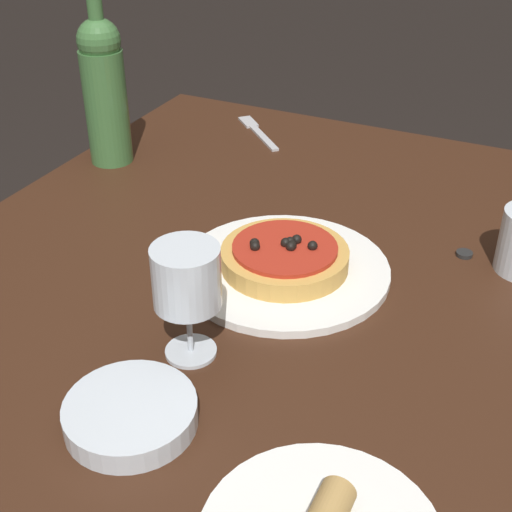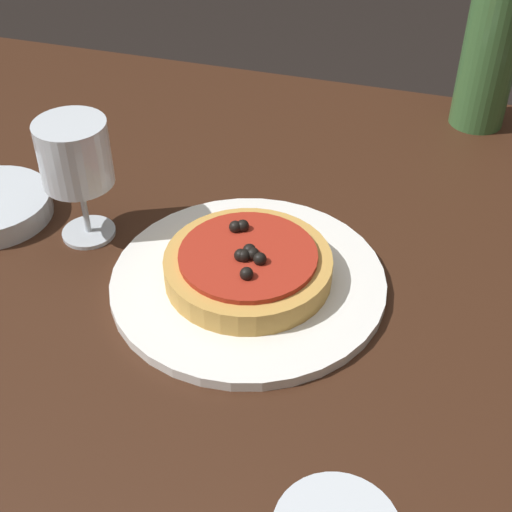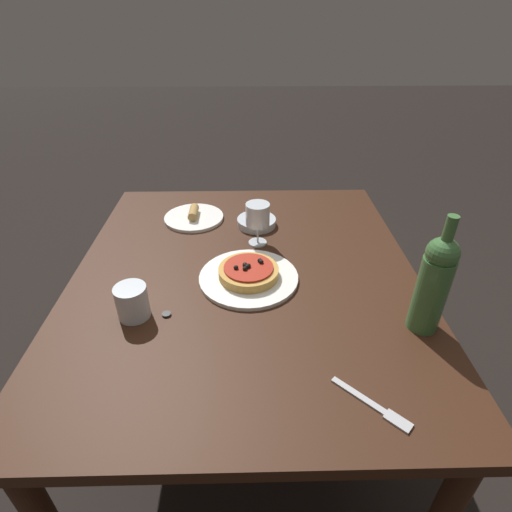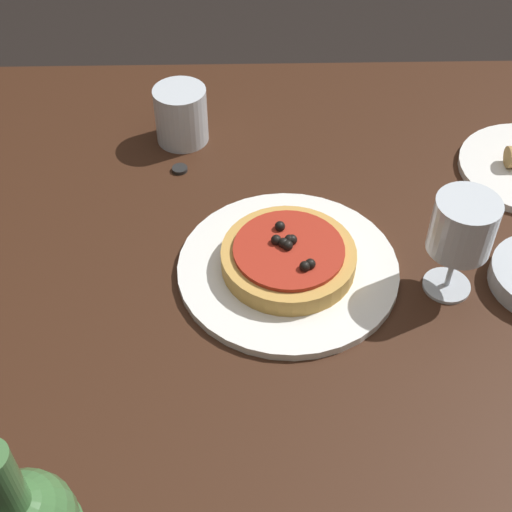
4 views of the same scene
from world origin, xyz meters
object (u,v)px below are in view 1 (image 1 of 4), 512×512
dinner_plate (284,270)px  fork (257,131)px  dining_table (280,334)px  wine_glass (187,280)px  bottle_cap (464,254)px  pizza (285,256)px  wine_bottle (104,88)px  side_bowl (131,414)px

dinner_plate → fork: size_ratio=2.06×
dining_table → wine_glass: 0.26m
dinner_plate → bottle_cap: bearing=125.5°
wine_glass → bottle_cap: bearing=145.3°
dinner_plate → fork: 0.52m
fork → bottle_cap: bottle_cap is taller
dinner_plate → pizza: (0.00, -0.00, 0.02)m
bottle_cap → pizza: bearing=-54.5°
wine_glass → fork: wine_glass is taller
pizza → dining_table: bearing=17.1°
wine_bottle → side_bowl: wine_bottle is taller
bottle_cap → side_bowl: bearing=-27.0°
side_bowl → bottle_cap: side_bowl is taller
dining_table → bottle_cap: bottle_cap is taller
wine_glass → bottle_cap: size_ratio=6.13×
dining_table → bottle_cap: bearing=132.4°
pizza → fork: size_ratio=1.24×
pizza → side_bowl: (0.33, -0.03, -0.01)m
dining_table → wine_bottle: bearing=-118.6°
dining_table → fork: (-0.48, -0.27, 0.08)m
dining_table → fork: fork is taller
fork → side_bowl: bearing=150.3°
dinner_plate → wine_glass: size_ratio=2.01×
pizza → wine_bottle: size_ratio=0.56×
wine_glass → wine_bottle: size_ratio=0.47×
bottle_cap → wine_glass: bearing=-34.7°
dining_table → wine_glass: size_ratio=8.34×
wine_bottle → bottle_cap: wine_bottle is taller
dinner_plate → wine_glass: (0.21, -0.03, 0.10)m
wine_bottle → side_bowl: size_ratio=2.22×
dinner_plate → bottle_cap: 0.27m
dining_table → bottle_cap: (-0.19, 0.21, 0.08)m
dinner_plate → wine_bottle: size_ratio=0.94×
dining_table → pizza: 0.11m
wine_bottle → fork: size_ratio=2.20×
pizza → wine_glass: wine_glass is taller
side_bowl → fork: 0.82m
dinner_plate → wine_bottle: 0.51m
dinner_plate → pizza: bearing=-29.2°
pizza → fork: 0.52m
fork → bottle_cap: size_ratio=5.98×
pizza → bottle_cap: pizza is taller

